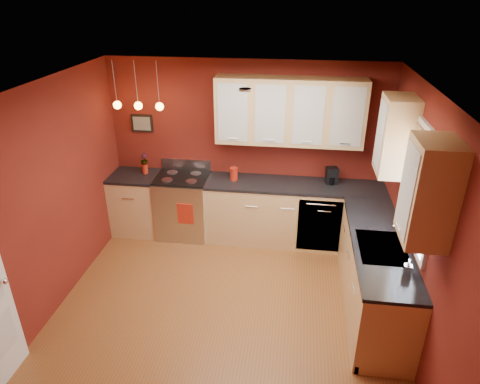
# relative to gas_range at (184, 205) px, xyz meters

# --- Properties ---
(floor) EXTENTS (4.20, 4.20, 0.00)m
(floor) POSITION_rel_gas_range_xyz_m (0.92, -1.80, -0.48)
(floor) COLOR brown
(floor) RESTS_ON ground
(ceiling) EXTENTS (4.00, 4.20, 0.02)m
(ceiling) POSITION_rel_gas_range_xyz_m (0.92, -1.80, 2.12)
(ceiling) COLOR beige
(ceiling) RESTS_ON wall_back
(wall_back) EXTENTS (4.00, 0.02, 2.60)m
(wall_back) POSITION_rel_gas_range_xyz_m (0.92, 0.30, 0.82)
(wall_back) COLOR maroon
(wall_back) RESTS_ON floor
(wall_left) EXTENTS (0.02, 4.20, 2.60)m
(wall_left) POSITION_rel_gas_range_xyz_m (-1.08, -1.80, 0.82)
(wall_left) COLOR maroon
(wall_left) RESTS_ON floor
(wall_right) EXTENTS (0.02, 4.20, 2.60)m
(wall_right) POSITION_rel_gas_range_xyz_m (2.92, -1.80, 0.82)
(wall_right) COLOR maroon
(wall_right) RESTS_ON floor
(base_cabinets_back_left) EXTENTS (0.70, 0.60, 0.90)m
(base_cabinets_back_left) POSITION_rel_gas_range_xyz_m (-0.73, -0.00, -0.03)
(base_cabinets_back_left) COLOR tan
(base_cabinets_back_left) RESTS_ON floor
(base_cabinets_back_right) EXTENTS (2.54, 0.60, 0.90)m
(base_cabinets_back_right) POSITION_rel_gas_range_xyz_m (1.65, -0.00, -0.03)
(base_cabinets_back_right) COLOR tan
(base_cabinets_back_right) RESTS_ON floor
(base_cabinets_right) EXTENTS (0.60, 2.10, 0.90)m
(base_cabinets_right) POSITION_rel_gas_range_xyz_m (2.62, -1.35, -0.03)
(base_cabinets_right) COLOR tan
(base_cabinets_right) RESTS_ON floor
(counter_back_left) EXTENTS (0.70, 0.62, 0.04)m
(counter_back_left) POSITION_rel_gas_range_xyz_m (-0.73, -0.00, 0.44)
(counter_back_left) COLOR black
(counter_back_left) RESTS_ON base_cabinets_back_left
(counter_back_right) EXTENTS (2.54, 0.62, 0.04)m
(counter_back_right) POSITION_rel_gas_range_xyz_m (1.65, -0.00, 0.44)
(counter_back_right) COLOR black
(counter_back_right) RESTS_ON base_cabinets_back_right
(counter_right) EXTENTS (0.62, 2.10, 0.04)m
(counter_right) POSITION_rel_gas_range_xyz_m (2.62, -1.35, 0.44)
(counter_right) COLOR black
(counter_right) RESTS_ON base_cabinets_right
(gas_range) EXTENTS (0.76, 0.64, 1.11)m
(gas_range) POSITION_rel_gas_range_xyz_m (0.00, 0.00, 0.00)
(gas_range) COLOR #B6B6BB
(gas_range) RESTS_ON floor
(dishwasher_front) EXTENTS (0.60, 0.02, 0.80)m
(dishwasher_front) POSITION_rel_gas_range_xyz_m (2.02, -0.29, -0.03)
(dishwasher_front) COLOR #B6B6BB
(dishwasher_front) RESTS_ON base_cabinets_back_right
(sink) EXTENTS (0.50, 0.70, 0.33)m
(sink) POSITION_rel_gas_range_xyz_m (2.62, -1.50, 0.43)
(sink) COLOR #95969B
(sink) RESTS_ON counter_right
(window) EXTENTS (0.06, 1.02, 1.22)m
(window) POSITION_rel_gas_range_xyz_m (2.89, -1.50, 1.21)
(window) COLOR white
(window) RESTS_ON wall_right
(upper_cabinets_back) EXTENTS (2.00, 0.35, 0.90)m
(upper_cabinets_back) POSITION_rel_gas_range_xyz_m (1.52, 0.12, 1.47)
(upper_cabinets_back) COLOR tan
(upper_cabinets_back) RESTS_ON wall_back
(upper_cabinets_right) EXTENTS (0.35, 1.95, 0.90)m
(upper_cabinets_right) POSITION_rel_gas_range_xyz_m (2.75, -1.48, 1.47)
(upper_cabinets_right) COLOR tan
(upper_cabinets_right) RESTS_ON wall_right
(wall_picture) EXTENTS (0.32, 0.03, 0.26)m
(wall_picture) POSITION_rel_gas_range_xyz_m (-0.63, 0.28, 1.17)
(wall_picture) COLOR black
(wall_picture) RESTS_ON wall_back
(pendant_lights) EXTENTS (0.71, 0.11, 0.66)m
(pendant_lights) POSITION_rel_gas_range_xyz_m (-0.53, -0.05, 1.53)
(pendant_lights) COLOR #95969B
(pendant_lights) RESTS_ON ceiling
(red_canister) EXTENTS (0.12, 0.12, 0.18)m
(red_canister) POSITION_rel_gas_range_xyz_m (0.77, 0.03, 0.55)
(red_canister) COLOR #A82212
(red_canister) RESTS_ON counter_back_right
(red_vase) EXTENTS (0.09, 0.09, 0.14)m
(red_vase) POSITION_rel_gas_range_xyz_m (-0.58, 0.08, 0.53)
(red_vase) COLOR #A82212
(red_vase) RESTS_ON counter_back_left
(flowers) EXTENTS (0.13, 0.13, 0.18)m
(flowers) POSITION_rel_gas_range_xyz_m (-0.58, 0.08, 0.68)
(flowers) COLOR #A82212
(flowers) RESTS_ON red_vase
(coffee_maker) EXTENTS (0.19, 0.18, 0.23)m
(coffee_maker) POSITION_rel_gas_range_xyz_m (2.16, 0.10, 0.57)
(coffee_maker) COLOR black
(coffee_maker) RESTS_ON counter_back_right
(soap_pump) EXTENTS (0.09, 0.09, 0.18)m
(soap_pump) POSITION_rel_gas_range_xyz_m (2.78, -1.97, 0.55)
(soap_pump) COLOR white
(soap_pump) RESTS_ON counter_right
(dish_towel) EXTENTS (0.24, 0.02, 0.32)m
(dish_towel) POSITION_rel_gas_range_xyz_m (0.11, -0.33, 0.04)
(dish_towel) COLOR #A82212
(dish_towel) RESTS_ON gas_range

